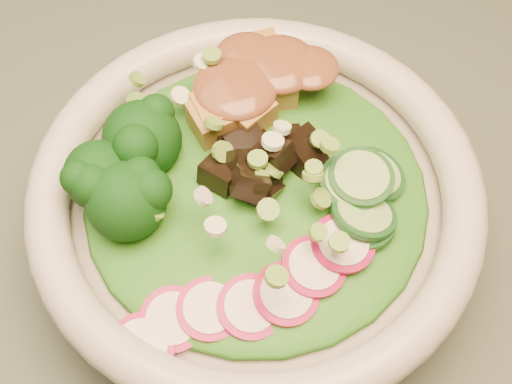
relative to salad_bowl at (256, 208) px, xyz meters
name	(u,v)px	position (x,y,z in m)	size (l,w,h in m)	color
salad_bowl	(256,208)	(0.00, 0.00, 0.00)	(0.31, 0.31, 0.08)	beige
lettuce_bed	(256,191)	(0.00, 0.00, 0.02)	(0.23, 0.23, 0.03)	#175D13
broccoli_florets	(146,181)	(-0.07, 0.02, 0.04)	(0.09, 0.08, 0.05)	black
radish_slices	(264,292)	(-0.03, -0.07, 0.03)	(0.13, 0.05, 0.02)	#9D0C3F
cucumber_slices	(369,179)	(0.07, -0.03, 0.04)	(0.08, 0.08, 0.04)	#94CA70
mushroom_heap	(256,160)	(0.01, 0.01, 0.04)	(0.08, 0.08, 0.05)	black
tofu_cubes	(256,94)	(0.03, 0.07, 0.04)	(0.10, 0.07, 0.04)	olive
peanut_sauce	(256,80)	(0.03, 0.07, 0.05)	(0.08, 0.06, 0.02)	brown
scallion_garnish	(256,168)	(0.00, 0.00, 0.05)	(0.22, 0.22, 0.03)	#699C37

